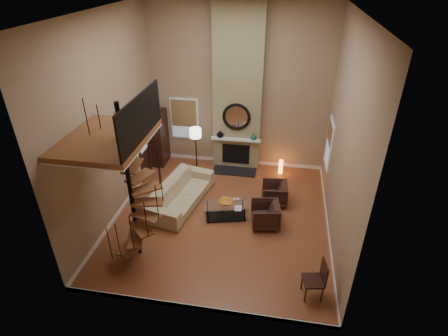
% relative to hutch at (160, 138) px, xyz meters
% --- Properties ---
extents(ground, '(6.00, 6.50, 0.01)m').
position_rel_hutch_xyz_m(ground, '(2.74, -2.83, -0.95)').
color(ground, '#A55C35').
rests_on(ground, ground).
extents(back_wall, '(6.00, 0.02, 5.50)m').
position_rel_hutch_xyz_m(back_wall, '(2.74, 0.42, 1.80)').
color(back_wall, tan).
rests_on(back_wall, ground).
extents(front_wall, '(6.00, 0.02, 5.50)m').
position_rel_hutch_xyz_m(front_wall, '(2.74, -6.08, 1.80)').
color(front_wall, tan).
rests_on(front_wall, ground).
extents(left_wall, '(0.02, 6.50, 5.50)m').
position_rel_hutch_xyz_m(left_wall, '(-0.26, -2.83, 1.80)').
color(left_wall, tan).
rests_on(left_wall, ground).
extents(right_wall, '(0.02, 6.50, 5.50)m').
position_rel_hutch_xyz_m(right_wall, '(5.74, -2.83, 1.80)').
color(right_wall, tan).
rests_on(right_wall, ground).
extents(ceiling, '(6.00, 6.50, 0.01)m').
position_rel_hutch_xyz_m(ceiling, '(2.74, -2.83, 4.54)').
color(ceiling, silver).
rests_on(ceiling, back_wall).
extents(baseboard_back, '(6.00, 0.02, 0.12)m').
position_rel_hutch_xyz_m(baseboard_back, '(2.74, 0.41, -0.89)').
color(baseboard_back, white).
rests_on(baseboard_back, ground).
extents(baseboard_front, '(6.00, 0.02, 0.12)m').
position_rel_hutch_xyz_m(baseboard_front, '(2.74, -6.07, -0.89)').
color(baseboard_front, white).
rests_on(baseboard_front, ground).
extents(baseboard_left, '(0.02, 6.50, 0.12)m').
position_rel_hutch_xyz_m(baseboard_left, '(-0.25, -2.83, -0.89)').
color(baseboard_left, white).
rests_on(baseboard_left, ground).
extents(baseboard_right, '(0.02, 6.50, 0.12)m').
position_rel_hutch_xyz_m(baseboard_right, '(5.73, -2.83, -0.89)').
color(baseboard_right, white).
rests_on(baseboard_right, ground).
extents(chimney_breast, '(1.60, 0.38, 5.50)m').
position_rel_hutch_xyz_m(chimney_breast, '(2.74, 0.23, 1.80)').
color(chimney_breast, '#8D805C').
rests_on(chimney_breast, ground).
extents(hearth, '(1.50, 0.60, 0.04)m').
position_rel_hutch_xyz_m(hearth, '(2.74, -0.26, -0.93)').
color(hearth, black).
rests_on(hearth, ground).
extents(firebox, '(0.95, 0.02, 0.72)m').
position_rel_hutch_xyz_m(firebox, '(2.74, 0.03, -0.40)').
color(firebox, black).
rests_on(firebox, chimney_breast).
extents(mantel, '(1.70, 0.18, 0.06)m').
position_rel_hutch_xyz_m(mantel, '(2.74, -0.05, 0.20)').
color(mantel, white).
rests_on(mantel, chimney_breast).
extents(mirror_frame, '(0.94, 0.10, 0.94)m').
position_rel_hutch_xyz_m(mirror_frame, '(2.74, 0.01, 1.00)').
color(mirror_frame, black).
rests_on(mirror_frame, chimney_breast).
extents(mirror_disc, '(0.80, 0.01, 0.80)m').
position_rel_hutch_xyz_m(mirror_disc, '(2.74, 0.02, 1.00)').
color(mirror_disc, white).
rests_on(mirror_disc, chimney_breast).
extents(vase_left, '(0.24, 0.24, 0.25)m').
position_rel_hutch_xyz_m(vase_left, '(2.19, -0.01, 0.35)').
color(vase_left, black).
rests_on(vase_left, mantel).
extents(vase_right, '(0.20, 0.20, 0.21)m').
position_rel_hutch_xyz_m(vase_right, '(3.34, -0.01, 0.33)').
color(vase_right, '#164F47').
rests_on(vase_right, mantel).
extents(window_back, '(1.02, 0.06, 1.52)m').
position_rel_hutch_xyz_m(window_back, '(0.84, 0.40, 0.67)').
color(window_back, white).
rests_on(window_back, back_wall).
extents(window_right, '(0.06, 1.02, 1.52)m').
position_rel_hutch_xyz_m(window_right, '(5.72, -0.83, 0.68)').
color(window_right, white).
rests_on(window_right, right_wall).
extents(entry_door, '(0.10, 1.05, 2.16)m').
position_rel_hutch_xyz_m(entry_door, '(-0.21, -1.03, 0.10)').
color(entry_door, white).
rests_on(entry_door, ground).
extents(loft, '(1.70, 2.20, 1.09)m').
position_rel_hutch_xyz_m(loft, '(0.70, -4.63, 2.29)').
color(loft, brown).
rests_on(loft, left_wall).
extents(spiral_stair, '(1.47, 1.47, 4.06)m').
position_rel_hutch_xyz_m(spiral_stair, '(0.96, -4.62, 0.83)').
color(spiral_stair, black).
rests_on(spiral_stair, ground).
extents(hutch, '(0.42, 0.90, 2.01)m').
position_rel_hutch_xyz_m(hutch, '(0.00, 0.00, 0.00)').
color(hutch, black).
rests_on(hutch, ground).
extents(sofa, '(1.53, 2.81, 0.78)m').
position_rel_hutch_xyz_m(sofa, '(1.43, -2.36, -0.55)').
color(sofa, '#CAB98C').
rests_on(sofa, ground).
extents(armchair_near, '(0.81, 0.79, 0.68)m').
position_rel_hutch_xyz_m(armchair_near, '(4.27, -1.89, -0.60)').
color(armchair_near, '#3B221B').
rests_on(armchair_near, ground).
extents(armchair_far, '(0.88, 0.87, 0.70)m').
position_rel_hutch_xyz_m(armchair_far, '(4.07, -2.99, -0.60)').
color(armchair_far, '#3B221B').
rests_on(armchair_far, ground).
extents(coffee_table, '(1.35, 0.91, 0.46)m').
position_rel_hutch_xyz_m(coffee_table, '(2.86, -2.83, -0.67)').
color(coffee_table, silver).
rests_on(coffee_table, ground).
extents(bowl, '(0.39, 0.39, 0.10)m').
position_rel_hutch_xyz_m(bowl, '(2.86, -2.78, -0.45)').
color(bowl, orange).
rests_on(bowl, coffee_table).
extents(book, '(0.22, 0.28, 0.03)m').
position_rel_hutch_xyz_m(book, '(3.21, -2.98, -0.49)').
color(book, gray).
rests_on(book, coffee_table).
extents(floor_lamp, '(0.38, 0.38, 1.70)m').
position_rel_hutch_xyz_m(floor_lamp, '(1.48, -0.59, 0.46)').
color(floor_lamp, black).
rests_on(floor_lamp, ground).
extents(accent_lamp, '(0.14, 0.14, 0.51)m').
position_rel_hutch_xyz_m(accent_lamp, '(4.34, -0.07, -0.70)').
color(accent_lamp, orange).
rests_on(accent_lamp, ground).
extents(side_chair, '(0.51, 0.51, 0.95)m').
position_rel_hutch_xyz_m(side_chair, '(5.28, -5.24, -0.42)').
color(side_chair, black).
rests_on(side_chair, ground).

